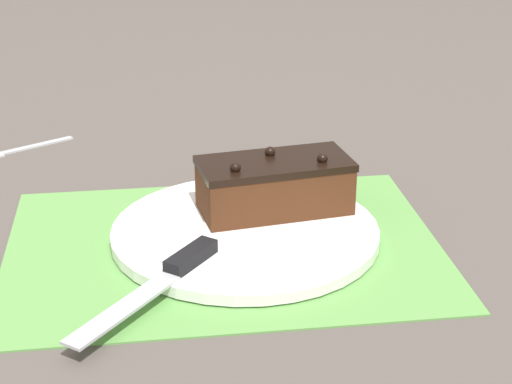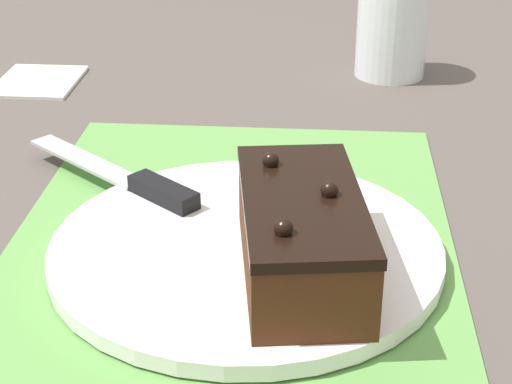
% 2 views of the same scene
% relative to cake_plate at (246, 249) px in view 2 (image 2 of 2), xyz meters
% --- Properties ---
extents(ground_plane, '(3.00, 3.00, 0.00)m').
position_rel_cake_plate_xyz_m(ground_plane, '(0.02, 0.01, -0.01)').
color(ground_plane, '#544C47').
extents(placemat_woven, '(0.46, 0.34, 0.00)m').
position_rel_cake_plate_xyz_m(placemat_woven, '(0.02, 0.01, -0.01)').
color(placemat_woven, '#609E4C').
rests_on(placemat_woven, ground_plane).
extents(cake_plate, '(0.29, 0.29, 0.01)m').
position_rel_cake_plate_xyz_m(cake_plate, '(0.00, 0.00, 0.00)').
color(cake_plate, white).
rests_on(cake_plate, placemat_woven).
extents(chocolate_cake, '(0.18, 0.10, 0.07)m').
position_rel_cake_plate_xyz_m(chocolate_cake, '(-0.04, -0.04, 0.04)').
color(chocolate_cake, '#472614').
rests_on(chocolate_cake, cake_plate).
extents(serving_knife, '(0.15, 0.17, 0.01)m').
position_rel_cake_plate_xyz_m(serving_knife, '(0.09, 0.10, 0.01)').
color(serving_knife, black).
rests_on(serving_knife, cake_plate).
extents(drinking_glass, '(0.08, 0.08, 0.11)m').
position_rel_cake_plate_xyz_m(drinking_glass, '(0.44, -0.13, 0.04)').
color(drinking_glass, white).
rests_on(drinking_glass, ground_plane).
extents(folded_napkin, '(0.11, 0.09, 0.01)m').
position_rel_cake_plate_xyz_m(folded_napkin, '(0.37, 0.28, -0.01)').
color(folded_napkin, white).
rests_on(folded_napkin, ground_plane).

